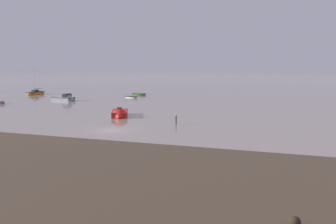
{
  "coord_description": "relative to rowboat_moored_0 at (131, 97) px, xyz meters",
  "views": [
    {
      "loc": [
        21.11,
        -39.63,
        7.99
      ],
      "look_at": [
        1.24,
        17.26,
        0.22
      ],
      "focal_mm": 39.31,
      "sensor_mm": 36.0,
      "label": 1
    }
  ],
  "objects": [
    {
      "name": "ground_plane",
      "position": [
        16.45,
        -40.93,
        -0.15
      ],
      "size": [
        800.0,
        800.0,
        0.0
      ],
      "primitive_type": "plane",
      "color": "gray"
    },
    {
      "name": "mudflat_shore",
      "position": [
        22.14,
        -61.38,
        -0.04
      ],
      "size": [
        275.99,
        28.05,
        0.23
      ],
      "primitive_type": "cube",
      "color": "#4C3D2D",
      "rests_on": "ground"
    },
    {
      "name": "tidal_rock_near",
      "position": [
        37.77,
        -62.76,
        0.37
      ],
      "size": [
        0.57,
        0.57,
        0.57
      ],
      "primitive_type": "sphere",
      "color": "#2D2116",
      "rests_on": "mudflat_shore"
    },
    {
      "name": "rowboat_moored_0",
      "position": [
        0.0,
        0.0,
        0.0
      ],
      "size": [
        3.75,
        2.15,
        0.56
      ],
      "rotation": [
        0.0,
        0.0,
        2.86
      ],
      "color": "white",
      "rests_on": "ground"
    },
    {
      "name": "sailboat_moored_0",
      "position": [
        -28.79,
        1.19,
        0.19
      ],
      "size": [
        2.65,
        7.12,
        7.83
      ],
      "rotation": [
        0.0,
        0.0,
        4.78
      ],
      "color": "orange",
      "rests_on": "ground"
    },
    {
      "name": "motorboat_moored_2",
      "position": [
        11.94,
        -29.92,
        0.16
      ],
      "size": [
        4.81,
        6.96,
        2.27
      ],
      "rotation": [
        0.0,
        0.0,
        5.14
      ],
      "color": "red",
      "rests_on": "ground"
    },
    {
      "name": "motorboat_moored_3",
      "position": [
        -10.94,
        -10.84,
        0.2
      ],
      "size": [
        6.44,
        3.11,
        2.35
      ],
      "rotation": [
        0.0,
        0.0,
        6.12
      ],
      "color": "gray",
      "rests_on": "ground"
    },
    {
      "name": "rowboat_moored_3",
      "position": [
        -1.92,
        8.71,
        0.05
      ],
      "size": [
        4.89,
        2.67,
        0.73
      ],
      "rotation": [
        0.0,
        0.0,
        6.04
      ],
      "color": "#23602D",
      "rests_on": "ground"
    },
    {
      "name": "mooring_post_right",
      "position": [
        22.37,
        -33.76,
        0.47
      ],
      "size": [
        0.22,
        0.22,
        1.42
      ],
      "color": "#443323",
      "rests_on": "ground"
    }
  ]
}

